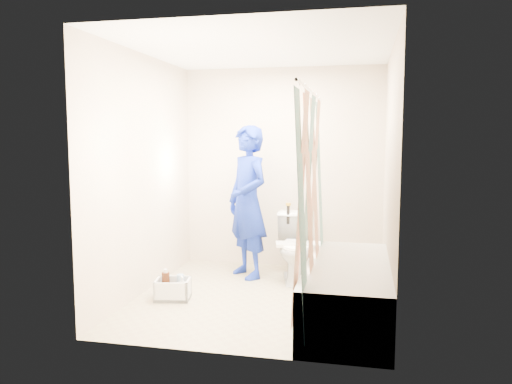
% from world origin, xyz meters
% --- Properties ---
extents(floor, '(2.60, 2.60, 0.00)m').
position_xyz_m(floor, '(0.00, 0.00, 0.00)').
color(floor, tan).
rests_on(floor, ground).
extents(ceiling, '(2.40, 2.60, 0.02)m').
position_xyz_m(ceiling, '(0.00, 0.00, 2.40)').
color(ceiling, white).
rests_on(ceiling, wall_back).
extents(wall_back, '(2.40, 0.02, 2.40)m').
position_xyz_m(wall_back, '(0.00, 1.30, 1.20)').
color(wall_back, beige).
rests_on(wall_back, ground).
extents(wall_front, '(2.40, 0.02, 2.40)m').
position_xyz_m(wall_front, '(0.00, -1.30, 1.20)').
color(wall_front, beige).
rests_on(wall_front, ground).
extents(wall_left, '(0.02, 2.60, 2.40)m').
position_xyz_m(wall_left, '(-1.20, 0.00, 1.20)').
color(wall_left, beige).
rests_on(wall_left, ground).
extents(wall_right, '(0.02, 2.60, 2.40)m').
position_xyz_m(wall_right, '(1.20, 0.00, 1.20)').
color(wall_right, beige).
rests_on(wall_right, ground).
extents(bathtub, '(0.70, 1.75, 0.50)m').
position_xyz_m(bathtub, '(0.85, -0.43, 0.27)').
color(bathtub, white).
rests_on(bathtub, ground).
extents(curtain_rod, '(0.02, 1.90, 0.02)m').
position_xyz_m(curtain_rod, '(0.52, -0.43, 1.95)').
color(curtain_rod, silver).
rests_on(curtain_rod, wall_back).
extents(shower_curtain, '(0.06, 1.75, 1.80)m').
position_xyz_m(shower_curtain, '(0.52, -0.43, 1.02)').
color(shower_curtain, white).
rests_on(shower_curtain, curtain_rod).
extents(toilet, '(0.55, 0.79, 0.73)m').
position_xyz_m(toilet, '(0.26, 0.69, 0.37)').
color(toilet, silver).
rests_on(toilet, ground).
extents(tank_lid, '(0.48, 0.28, 0.03)m').
position_xyz_m(tank_lid, '(0.28, 0.57, 0.43)').
color(tank_lid, white).
rests_on(tank_lid, toilet).
extents(tank_internals, '(0.18, 0.07, 0.24)m').
position_xyz_m(tank_internals, '(0.18, 0.87, 0.72)').
color(tank_internals, black).
rests_on(tank_internals, toilet).
extents(plumber, '(0.73, 0.73, 1.71)m').
position_xyz_m(plumber, '(-0.30, 0.73, 0.85)').
color(plumber, '#1033A5').
rests_on(plumber, ground).
extents(cleaning_caddy, '(0.37, 0.32, 0.25)m').
position_xyz_m(cleaning_caddy, '(-0.82, -0.21, 0.09)').
color(cleaning_caddy, silver).
rests_on(cleaning_caddy, ground).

